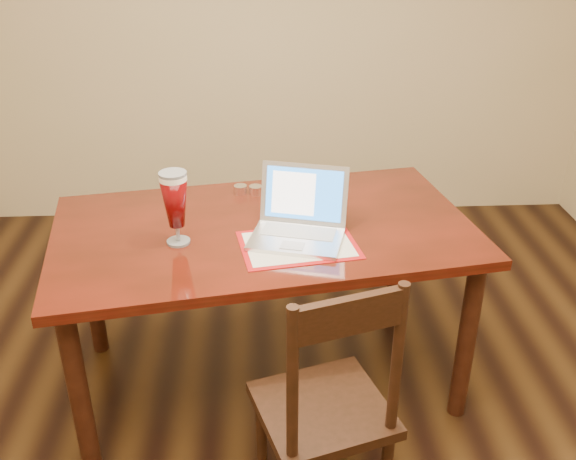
{
  "coord_description": "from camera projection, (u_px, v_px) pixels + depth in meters",
  "views": [
    {
      "loc": [
        -0.0,
        -1.73,
        2.04
      ],
      "look_at": [
        0.12,
        0.63,
        0.81
      ],
      "focal_mm": 40.0,
      "sensor_mm": 36.0,
      "label": 1
    }
  ],
  "objects": [
    {
      "name": "dining_table",
      "position": [
        263.0,
        245.0,
        2.72
      ],
      "size": [
        1.87,
        1.25,
        1.12
      ],
      "rotation": [
        0.0,
        0.0,
        0.16
      ],
      "color": "#55130B",
      "rests_on": "ground"
    },
    {
      "name": "dining_chair",
      "position": [
        327.0,
        409.0,
        2.19
      ],
      "size": [
        0.54,
        0.52,
        1.03
      ],
      "rotation": [
        0.0,
        0.0,
        0.3
      ],
      "color": "black",
      "rests_on": "ground"
    },
    {
      "name": "room_shell",
      "position": [
        255.0,
        17.0,
        1.66
      ],
      "size": [
        4.51,
        5.01,
        2.71
      ],
      "color": "tan",
      "rests_on": "ground"
    }
  ]
}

